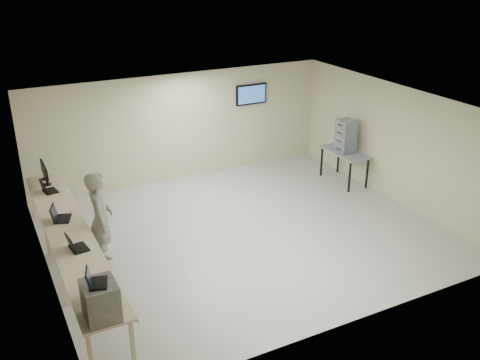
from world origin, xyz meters
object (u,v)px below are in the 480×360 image
soldier (101,220)px  side_table (345,154)px  equipment_box (100,300)px  workbench (70,235)px

soldier → side_table: soldier is taller
equipment_box → side_table: bearing=28.5°
workbench → equipment_box: size_ratio=11.06×
equipment_box → soldier: soldier is taller
soldier → equipment_box: bearing=-178.8°
equipment_box → soldier: size_ratio=0.28×
workbench → side_table: size_ratio=4.27×
workbench → side_table: workbench is taller
workbench → equipment_box: equipment_box is taller
soldier → side_table: size_ratio=1.36×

